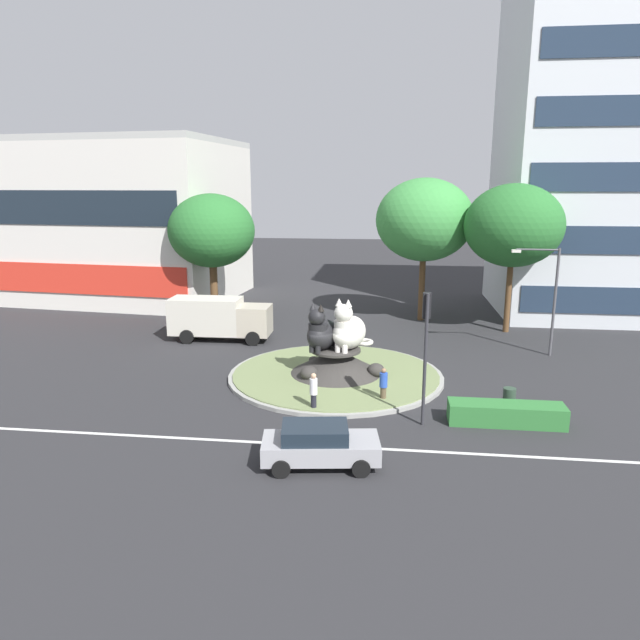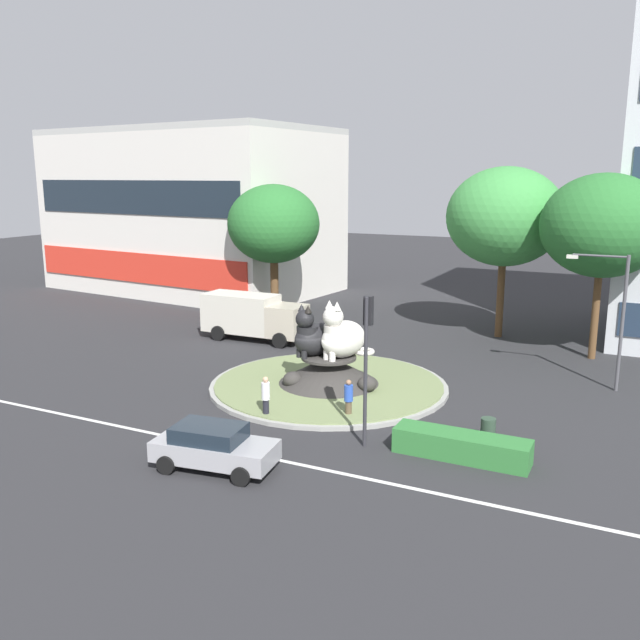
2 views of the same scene
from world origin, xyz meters
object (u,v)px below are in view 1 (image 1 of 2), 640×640
shophouse_block (101,220)px  litter_bin (509,398)px  broadleaf_tree_behind_island (424,220)px  pedestrian_white_shirt (314,391)px  streetlight_arm (549,292)px  delivery_box_truck (219,317)px  pedestrian_blue_shirt (383,385)px  cat_statue_black (322,332)px  sedan_on_far_lane (319,444)px  traffic_light_mast (426,335)px  second_tree_near_tower (514,226)px  cat_statue_white (348,330)px  third_tree_left (212,231)px

shophouse_block → litter_bin: shophouse_block is taller
broadleaf_tree_behind_island → pedestrian_white_shirt: (-5.54, -18.78, -6.39)m
streetlight_arm → delivery_box_truck: streetlight_arm is taller
litter_bin → pedestrian_white_shirt: bearing=-169.2°
pedestrian_blue_shirt → delivery_box_truck: 14.57m
cat_statue_black → pedestrian_blue_shirt: size_ratio=1.52×
pedestrian_blue_shirt → sedan_on_far_lane: bearing=-78.0°
traffic_light_mast → pedestrian_white_shirt: (-4.70, 0.72, -2.90)m
second_tree_near_tower → sedan_on_far_lane: bearing=-116.4°
cat_statue_white → pedestrian_white_shirt: 5.30m
shophouse_block → second_tree_near_tower: shophouse_block is taller
cat_statue_black → shophouse_block: shophouse_block is taller
pedestrian_blue_shirt → delivery_box_truck: delivery_box_truck is taller
litter_bin → pedestrian_blue_shirt: bearing=-178.4°
pedestrian_white_shirt → litter_bin: bearing=-87.5°
streetlight_arm → sedan_on_far_lane: bearing=54.0°
cat_statue_white → traffic_light_mast: traffic_light_mast is taller
broadleaf_tree_behind_island → cat_statue_white: bearing=-107.6°
second_tree_near_tower → litter_bin: size_ratio=11.04×
second_tree_near_tower → litter_bin: 15.95m
shophouse_block → litter_bin: bearing=-31.5°
cat_statue_white → streetlight_arm: (11.19, 5.43, 1.26)m
third_tree_left → cat_statue_white: bearing=-49.6°
shophouse_block → delivery_box_truck: 21.01m
traffic_light_mast → streetlight_arm: 13.45m
shophouse_block → pedestrian_blue_shirt: size_ratio=14.80×
broadleaf_tree_behind_island → litter_bin: (3.14, -17.12, -6.91)m
pedestrian_white_shirt → litter_bin: (8.68, 1.66, -0.51)m
cat_statue_white → broadleaf_tree_behind_island: broadleaf_tree_behind_island is taller
broadleaf_tree_behind_island → litter_bin: broadleaf_tree_behind_island is taller
broadleaf_tree_behind_island → third_tree_left: broadleaf_tree_behind_island is taller
cat_statue_white → third_tree_left: (-11.16, 13.11, 3.96)m
cat_statue_black → broadleaf_tree_behind_island: (5.75, 14.12, 4.92)m
second_tree_near_tower → third_tree_left: 21.32m
cat_statue_black → sedan_on_far_lane: size_ratio=0.58×
traffic_light_mast → pedestrian_white_shirt: traffic_light_mast is taller
streetlight_arm → pedestrian_blue_shirt: 13.18m
traffic_light_mast → pedestrian_white_shirt: bearing=78.2°
cat_statue_black → pedestrian_white_shirt: size_ratio=1.40×
cat_statue_white → pedestrian_blue_shirt: size_ratio=1.66×
second_tree_near_tower → sedan_on_far_lane: 24.06m
shophouse_block → third_tree_left: shophouse_block is taller
cat_statue_black → pedestrian_white_shirt: bearing=25.8°
broadleaf_tree_behind_island → delivery_box_truck: bearing=-150.7°
third_tree_left → second_tree_near_tower: bearing=-5.8°
traffic_light_mast → sedan_on_far_lane: 6.45m
cat_statue_black → litter_bin: bearing=94.6°
traffic_light_mast → second_tree_near_tower: 18.14m
shophouse_block → third_tree_left: 14.41m
second_tree_near_tower → delivery_box_truck: 20.21m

